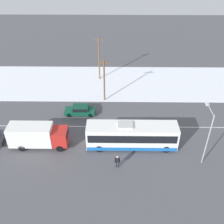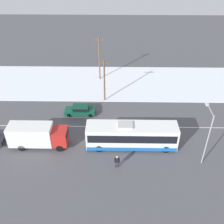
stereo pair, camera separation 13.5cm
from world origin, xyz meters
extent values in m
plane|color=#4C4C51|center=(0.00, 0.00, 0.00)|extent=(120.00, 120.00, 0.00)
cube|color=silver|center=(0.00, 13.07, 0.06)|extent=(80.00, 13.00, 0.12)
cube|color=silver|center=(0.00, 0.00, 0.00)|extent=(60.00, 0.12, 0.00)
cube|color=white|center=(0.42, -3.97, 1.77)|extent=(11.38, 2.55, 2.99)
cube|color=black|center=(0.42, -3.97, 2.13)|extent=(10.92, 2.57, 1.14)
cube|color=blue|center=(0.42, -3.97, 0.54)|extent=(11.26, 2.57, 0.54)
cube|color=#B2B2B2|center=(-0.43, -3.97, 3.38)|extent=(1.80, 1.40, 0.24)
cylinder|color=black|center=(4.71, -5.11, 0.50)|extent=(1.00, 0.28, 1.00)
cylinder|color=black|center=(4.71, -2.84, 0.50)|extent=(1.00, 0.28, 1.00)
cylinder|color=black|center=(-3.67, -5.11, 0.50)|extent=(1.00, 0.28, 1.00)
cylinder|color=black|center=(-3.67, -2.84, 0.50)|extent=(1.00, 0.28, 1.00)
cube|color=silver|center=(-12.31, -4.08, 1.83)|extent=(5.46, 2.30, 2.67)
cube|color=red|center=(-8.63, -4.08, 1.54)|extent=(1.90, 2.19, 2.08)
cube|color=black|center=(-7.70, -4.08, 1.95)|extent=(0.06, 1.96, 0.92)
cylinder|color=black|center=(-8.63, -5.10, 0.45)|extent=(0.90, 0.26, 0.90)
cylinder|color=black|center=(-8.63, -3.06, 0.45)|extent=(0.90, 0.26, 0.90)
cylinder|color=black|center=(-13.40, -5.10, 0.45)|extent=(0.90, 0.26, 0.90)
cylinder|color=black|center=(-13.40, -3.06, 0.45)|extent=(0.90, 0.26, 0.90)
cube|color=#0F4733|center=(-7.01, 3.07, 0.53)|extent=(4.49, 1.80, 0.62)
cube|color=#0D3C2B|center=(-6.90, 3.07, 1.14)|extent=(2.33, 1.66, 0.59)
cube|color=black|center=(-6.90, 3.07, 1.15)|extent=(2.15, 1.69, 0.47)
cylinder|color=black|center=(-8.55, 2.28, 0.32)|extent=(0.64, 0.22, 0.64)
cylinder|color=black|center=(-8.55, 3.86, 0.32)|extent=(0.64, 0.22, 0.64)
cylinder|color=black|center=(-5.37, 2.28, 0.32)|extent=(0.64, 0.22, 0.64)
cylinder|color=black|center=(-5.37, 3.86, 0.32)|extent=(0.64, 0.22, 0.64)
cylinder|color=black|center=(-16.78, -3.04, 0.32)|extent=(0.64, 0.22, 0.64)
cylinder|color=#23232D|center=(-1.53, -7.74, 0.41)|extent=(0.13, 0.13, 0.82)
cylinder|color=#23232D|center=(-1.28, -7.74, 0.41)|extent=(0.13, 0.13, 0.82)
cube|color=black|center=(-1.41, -7.74, 1.16)|extent=(0.43, 0.23, 0.68)
sphere|color=tan|center=(-1.41, -7.74, 1.65)|extent=(0.29, 0.29, 0.29)
cylinder|color=black|center=(-1.68, -7.74, 1.13)|extent=(0.11, 0.11, 0.65)
cylinder|color=black|center=(-1.14, -7.74, 1.13)|extent=(0.11, 0.11, 0.65)
cylinder|color=#9EA3A8|center=(8.75, -6.87, 3.49)|extent=(0.14, 0.14, 6.98)
cylinder|color=#9EA3A8|center=(8.75, -5.61, 6.83)|extent=(0.10, 2.51, 0.10)
cube|color=silver|center=(8.75, -4.36, 6.76)|extent=(0.36, 0.60, 0.16)
cylinder|color=brown|center=(-3.43, 6.99, 3.56)|extent=(0.24, 0.24, 7.13)
cube|color=brown|center=(-3.43, 6.99, 6.63)|extent=(1.80, 0.12, 0.12)
cylinder|color=brown|center=(-4.62, 14.47, 4.02)|extent=(0.24, 0.24, 8.04)
cube|color=brown|center=(-4.62, 14.47, 7.54)|extent=(1.80, 0.12, 0.12)
camera|label=1|loc=(-1.76, -29.38, 22.98)|focal=42.00mm
camera|label=2|loc=(-1.63, -29.38, 22.98)|focal=42.00mm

